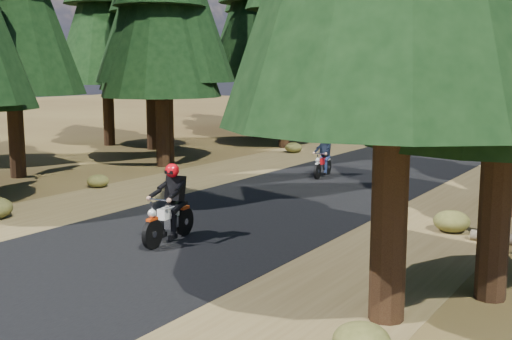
{
  "coord_description": "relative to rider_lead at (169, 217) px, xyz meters",
  "views": [
    {
      "loc": [
        8.96,
        -12.49,
        3.74
      ],
      "look_at": [
        0.0,
        1.5,
        1.1
      ],
      "focal_mm": 45.0,
      "sensor_mm": 36.0,
      "label": 1
    }
  ],
  "objects": [
    {
      "name": "shoulder_l",
      "position": [
        -4.68,
        7.12,
        -0.57
      ],
      "size": [
        3.2,
        100.0,
        0.01
      ],
      "primitive_type": "cube",
      "color": "brown",
      "rests_on": "ground"
    },
    {
      "name": "rider_follow",
      "position": [
        -1.01,
        9.36,
        -0.08
      ],
      "size": [
        0.68,
        1.67,
        1.45
      ],
      "rotation": [
        0.0,
        0.0,
        3.26
      ],
      "color": "#A10A0F",
      "rests_on": "road"
    },
    {
      "name": "ground",
      "position": [
        -0.08,
        2.12,
        -0.57
      ],
      "size": [
        120.0,
        120.0,
        0.0
      ],
      "primitive_type": "plane",
      "color": "#463019",
      "rests_on": "ground"
    },
    {
      "name": "rider_lead",
      "position": [
        0.0,
        0.0,
        0.0
      ],
      "size": [
        0.79,
        1.96,
        1.7
      ],
      "rotation": [
        0.0,
        0.0,
        3.26
      ],
      "color": "white",
      "rests_on": "road"
    },
    {
      "name": "road",
      "position": [
        -0.08,
        7.12,
        -0.57
      ],
      "size": [
        6.0,
        100.0,
        0.01
      ],
      "primitive_type": "cube",
      "color": "black",
      "rests_on": "ground"
    },
    {
      "name": "shoulder_r",
      "position": [
        4.52,
        7.12,
        -0.57
      ],
      "size": [
        3.2,
        100.0,
        0.01
      ],
      "primitive_type": "cube",
      "color": "brown",
      "rests_on": "ground"
    },
    {
      "name": "understory_shrubs",
      "position": [
        2.4,
        8.9,
        -0.31
      ],
      "size": [
        14.96,
        28.3,
        0.62
      ],
      "color": "#474C1E",
      "rests_on": "ground"
    }
  ]
}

